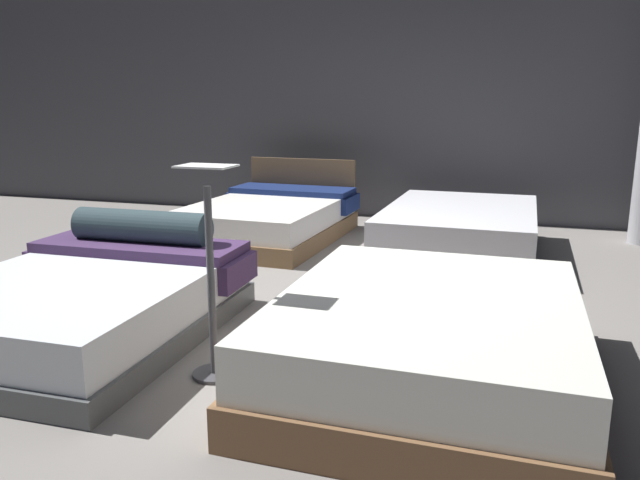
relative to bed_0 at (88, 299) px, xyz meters
name	(u,v)px	position (x,y,z in m)	size (l,w,h in m)	color
ground_plane	(303,297)	(1.06, 1.13, -0.23)	(18.00, 18.00, 0.02)	gray
showroom_back_wall	(394,77)	(1.06, 4.58, 1.53)	(18.00, 0.06, 3.50)	#47474C
bed_0	(88,299)	(0.00, 0.00, 0.00)	(1.63, 1.99, 0.69)	#505354
bed_1	(428,340)	(2.17, -0.06, 0.01)	(1.56, 1.96, 0.48)	brown
bed_2	(270,219)	(0.06, 2.92, -0.01)	(1.53, 2.13, 0.79)	brown
bed_3	(460,231)	(2.08, 2.88, 0.00)	(1.49, 2.16, 0.46)	#58535A
price_sign	(212,297)	(1.06, -0.34, 0.22)	(0.28, 0.24, 1.14)	#3F3F44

